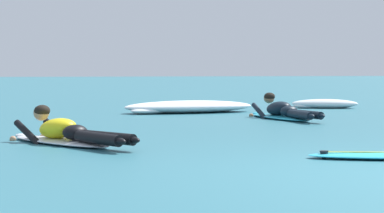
# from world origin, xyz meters

# --- Properties ---
(ground_plane) EXTENTS (120.00, 120.00, 0.00)m
(ground_plane) POSITION_xyz_m (0.00, 10.00, 0.00)
(ground_plane) COLOR #2D6B7A
(surfer_near) EXTENTS (1.67, 2.31, 0.54)m
(surfer_near) POSITION_xyz_m (-2.93, 3.35, 0.14)
(surfer_near) COLOR silver
(surfer_near) RESTS_ON ground
(surfer_far) EXTENTS (0.87, 2.59, 0.54)m
(surfer_far) POSITION_xyz_m (1.27, 7.32, 0.14)
(surfer_far) COLOR #2DB2D1
(surfer_far) RESTS_ON ground
(whitewater_mid_left) EXTENTS (1.65, 0.95, 0.22)m
(whitewater_mid_left) POSITION_xyz_m (3.45, 10.78, 0.10)
(whitewater_mid_left) COLOR white
(whitewater_mid_left) RESTS_ON ground
(whitewater_mid_right) EXTENTS (3.04, 1.53, 0.26)m
(whitewater_mid_right) POSITION_xyz_m (-0.08, 9.72, 0.12)
(whitewater_mid_right) COLOR white
(whitewater_mid_right) RESTS_ON ground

